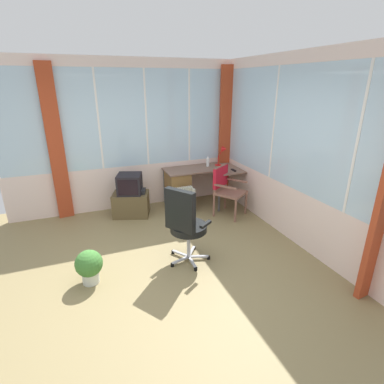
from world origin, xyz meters
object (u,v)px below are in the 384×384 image
(tv_on_stand, at_px, (131,197))
(desk, at_px, (181,186))
(potted_plant, at_px, (89,265))
(desk_lamp, at_px, (223,153))
(space_heater, at_px, (185,201))
(office_chair, at_px, (185,222))
(tv_remote, at_px, (234,170))
(spray_bottle, at_px, (208,161))
(wooden_armchair, at_px, (225,185))

(tv_on_stand, bearing_deg, desk, 5.79)
(potted_plant, bearing_deg, desk_lamp, 34.88)
(desk, xyz_separation_m, space_heater, (-0.07, -0.43, -0.13))
(office_chair, bearing_deg, desk, 72.10)
(desk, relative_size, tv_remote, 9.62)
(office_chair, relative_size, space_heater, 2.02)
(desk_lamp, height_order, potted_plant, desk_lamp)
(office_chair, relative_size, potted_plant, 2.50)
(desk, xyz_separation_m, tv_remote, (0.93, -0.40, 0.35))
(tv_remote, xyz_separation_m, tv_on_stand, (-1.96, 0.30, -0.40))
(tv_remote, bearing_deg, spray_bottle, 125.32)
(tv_on_stand, relative_size, potted_plant, 1.81)
(wooden_armchair, height_order, space_heater, wooden_armchair)
(space_heater, bearing_deg, potted_plant, -140.40)
(tv_remote, relative_size, tv_on_stand, 0.19)
(desk_lamp, bearing_deg, space_heater, -155.39)
(spray_bottle, xyz_separation_m, office_chair, (-1.22, -2.01, -0.22))
(wooden_armchair, bearing_deg, spray_bottle, 91.51)
(space_heater, relative_size, potted_plant, 1.24)
(spray_bottle, distance_m, wooden_armchair, 0.78)
(tv_on_stand, xyz_separation_m, potted_plant, (-0.84, -1.81, -0.11))
(tv_remote, distance_m, tv_on_stand, 2.02)
(office_chair, height_order, tv_on_stand, office_chair)
(space_heater, xyz_separation_m, potted_plant, (-1.80, -1.49, -0.03))
(space_heater, distance_m, potted_plant, 2.33)
(tv_remote, distance_m, wooden_armchair, 0.44)
(desk, height_order, office_chair, office_chair)
(tv_remote, xyz_separation_m, spray_bottle, (-0.33, 0.48, 0.09))
(desk, relative_size, tv_on_stand, 1.81)
(desk, relative_size, office_chair, 1.31)
(desk_lamp, relative_size, office_chair, 0.37)
(tv_remote, height_order, office_chair, office_chair)
(office_chair, bearing_deg, desk_lamp, 51.93)
(desk, relative_size, spray_bottle, 6.68)
(desk_lamp, height_order, tv_on_stand, desk_lamp)
(tv_remote, distance_m, potted_plant, 3.23)
(wooden_armchair, bearing_deg, space_heater, 162.06)
(wooden_armchair, xyz_separation_m, space_heater, (-0.69, 0.22, -0.31))
(desk_lamp, height_order, space_heater, desk_lamp)
(desk_lamp, bearing_deg, potted_plant, -145.12)
(potted_plant, bearing_deg, office_chair, -0.73)
(office_chair, distance_m, tv_on_stand, 1.89)
(tv_remote, xyz_separation_m, space_heater, (-1.01, -0.03, -0.48))
(office_chair, relative_size, tv_on_stand, 1.38)
(tv_remote, distance_m, spray_bottle, 0.59)
(wooden_armchair, height_order, tv_on_stand, wooden_armchair)
(office_chair, bearing_deg, spray_bottle, 58.63)
(desk, distance_m, wooden_armchair, 0.92)
(wooden_armchair, distance_m, office_chair, 1.78)
(desk, bearing_deg, wooden_armchair, -46.71)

